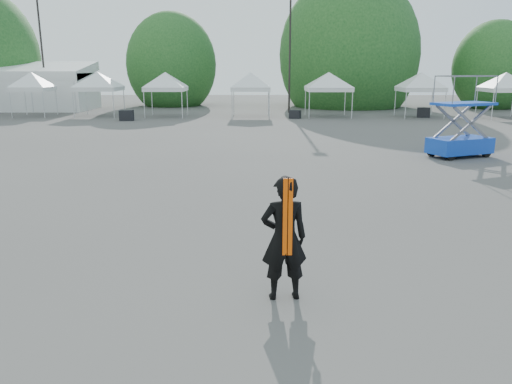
{
  "coord_description": "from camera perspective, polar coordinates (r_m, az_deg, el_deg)",
  "views": [
    {
      "loc": [
        0.46,
        -10.0,
        3.65
      ],
      "look_at": [
        0.41,
        -0.59,
        1.3
      ],
      "focal_mm": 35.0,
      "sensor_mm": 36.0,
      "label": 1
    }
  ],
  "objects": [
    {
      "name": "ground",
      "position": [
        10.65,
        -2.22,
        -6.02
      ],
      "size": [
        120.0,
        120.0,
        0.0
      ],
      "primitive_type": "plane",
      "color": "#474442",
      "rests_on": "ground"
    },
    {
      "name": "marquee",
      "position": [
        50.32,
        -26.72,
        10.65
      ],
      "size": [
        15.0,
        6.25,
        4.23
      ],
      "color": "white",
      "rests_on": "ground"
    },
    {
      "name": "light_pole_west",
      "position": [
        47.76,
        -23.35,
        15.47
      ],
      "size": [
        0.6,
        0.25,
        10.3
      ],
      "color": "black",
      "rests_on": "ground"
    },
    {
      "name": "light_pole_east",
      "position": [
        42.12,
        3.9,
        16.53
      ],
      "size": [
        0.6,
        0.25,
        9.8
      ],
      "color": "black",
      "rests_on": "ground"
    },
    {
      "name": "tree_mid_w",
      "position": [
        50.71,
        -9.62,
        14.15
      ],
      "size": [
        4.16,
        4.16,
        6.33
      ],
      "color": "#382314",
      "rests_on": "ground"
    },
    {
      "name": "tree_mid_e",
      "position": [
        49.75,
        10.54,
        15.17
      ],
      "size": [
        5.12,
        5.12,
        7.79
      ],
      "color": "#382314",
      "rests_on": "ground"
    },
    {
      "name": "tree_far_e",
      "position": [
        51.7,
        25.57,
        12.67
      ],
      "size": [
        3.84,
        3.84,
        5.84
      ],
      "color": "#382314",
      "rests_on": "ground"
    },
    {
      "name": "tent_b",
      "position": [
        42.37,
        -24.29,
        12.02
      ],
      "size": [
        3.76,
        3.76,
        3.88
      ],
      "color": "silver",
      "rests_on": "ground"
    },
    {
      "name": "tent_c",
      "position": [
        40.81,
        -17.65,
        12.56
      ],
      "size": [
        4.52,
        4.52,
        3.88
      ],
      "color": "silver",
      "rests_on": "ground"
    },
    {
      "name": "tent_d",
      "position": [
        39.15,
        -10.33,
        12.94
      ],
      "size": [
        4.24,
        4.24,
        3.88
      ],
      "color": "silver",
      "rests_on": "ground"
    },
    {
      "name": "tent_e",
      "position": [
        38.63,
        -0.6,
        13.15
      ],
      "size": [
        4.17,
        4.17,
        3.88
      ],
      "color": "silver",
      "rests_on": "ground"
    },
    {
      "name": "tent_f",
      "position": [
        38.74,
        8.31,
        13.01
      ],
      "size": [
        4.71,
        4.71,
        3.88
      ],
      "color": "silver",
      "rests_on": "ground"
    },
    {
      "name": "tent_g",
      "position": [
        39.96,
        18.38,
        12.48
      ],
      "size": [
        4.34,
        4.34,
        3.88
      ],
      "color": "silver",
      "rests_on": "ground"
    },
    {
      "name": "tent_h",
      "position": [
        41.51,
        26.69,
        11.76
      ],
      "size": [
        4.17,
        4.17,
        3.88
      ],
      "color": "silver",
      "rests_on": "ground"
    },
    {
      "name": "man",
      "position": [
        7.95,
        3.23,
        -5.29
      ],
      "size": [
        0.8,
        0.58,
        2.04
      ],
      "rotation": [
        0.0,
        0.0,
        3.28
      ],
      "color": "black",
      "rests_on": "ground"
    },
    {
      "name": "scissor_lift",
      "position": [
        22.54,
        22.53,
        7.97
      ],
      "size": [
        2.89,
        2.2,
        3.34
      ],
      "rotation": [
        0.0,
        0.0,
        0.4
      ],
      "color": "#0D2BB0",
      "rests_on": "ground"
    },
    {
      "name": "crate_west",
      "position": [
        36.86,
        -14.57,
        8.47
      ],
      "size": [
        0.99,
        0.8,
        0.73
      ],
      "primitive_type": "cube",
      "rotation": [
        0.0,
        0.0,
        0.08
      ],
      "color": "black",
      "rests_on": "ground"
    },
    {
      "name": "crate_mid",
      "position": [
        37.32,
        4.48,
        8.84
      ],
      "size": [
        0.95,
        0.84,
        0.61
      ],
      "primitive_type": "cube",
      "rotation": [
        0.0,
        0.0,
        -0.35
      ],
      "color": "black",
      "rests_on": "ground"
    },
    {
      "name": "crate_east",
      "position": [
        40.13,
        18.59,
        8.61
      ],
      "size": [
        1.1,
        0.96,
        0.73
      ],
      "primitive_type": "cube",
      "rotation": [
        0.0,
        0.0,
        -0.29
      ],
      "color": "black",
      "rests_on": "ground"
    }
  ]
}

